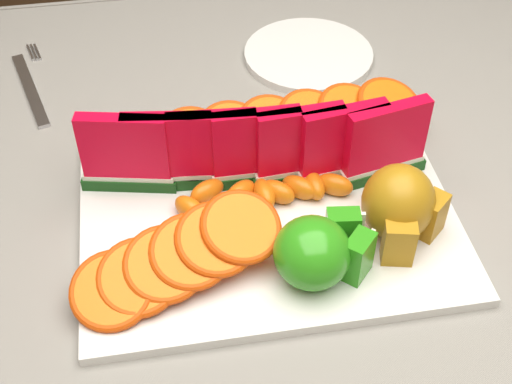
% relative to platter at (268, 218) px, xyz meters
% --- Properties ---
extents(table, '(1.40, 0.90, 0.75)m').
position_rel_platter_xyz_m(table, '(-0.03, -0.00, -0.11)').
color(table, '#492B1A').
rests_on(table, ground).
extents(tablecloth, '(1.53, 1.03, 0.20)m').
position_rel_platter_xyz_m(tablecloth, '(-0.03, -0.00, -0.05)').
color(tablecloth, slate).
rests_on(tablecloth, table).
extents(platter, '(0.40, 0.30, 0.01)m').
position_rel_platter_xyz_m(platter, '(0.00, 0.00, 0.00)').
color(platter, silver).
rests_on(platter, tablecloth).
extents(apple_cluster, '(0.11, 0.10, 0.07)m').
position_rel_platter_xyz_m(apple_cluster, '(0.03, -0.09, 0.04)').
color(apple_cluster, '#1F8814').
rests_on(apple_cluster, platter).
extents(pear_cluster, '(0.10, 0.10, 0.08)m').
position_rel_platter_xyz_m(pear_cluster, '(0.13, -0.05, 0.04)').
color(pear_cluster, '#9D7809').
rests_on(pear_cluster, platter).
extents(side_plate, '(0.20, 0.20, 0.01)m').
position_rel_platter_xyz_m(side_plate, '(0.11, 0.30, -0.00)').
color(side_plate, silver).
rests_on(side_plate, tablecloth).
extents(fork, '(0.06, 0.19, 0.00)m').
position_rel_platter_xyz_m(fork, '(-0.27, 0.29, -0.00)').
color(fork, silver).
rests_on(fork, tablecloth).
extents(watermelon_row, '(0.39, 0.07, 0.10)m').
position_rel_platter_xyz_m(watermelon_row, '(-0.00, 0.05, 0.05)').
color(watermelon_row, '#0A3B09').
rests_on(watermelon_row, platter).
extents(orange_fan_front, '(0.23, 0.14, 0.06)m').
position_rel_platter_xyz_m(orange_fan_front, '(-0.10, -0.07, 0.03)').
color(orange_fan_front, red).
rests_on(orange_fan_front, platter).
extents(orange_fan_back, '(0.38, 0.11, 0.05)m').
position_rel_platter_xyz_m(orange_fan_back, '(0.03, 0.13, 0.03)').
color(orange_fan_back, red).
rests_on(orange_fan_back, platter).
extents(tangerine_segments, '(0.21, 0.07, 0.03)m').
position_rel_platter_xyz_m(tangerine_segments, '(0.00, 0.02, 0.02)').
color(tangerine_segments, '#E15910').
rests_on(tangerine_segments, platter).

